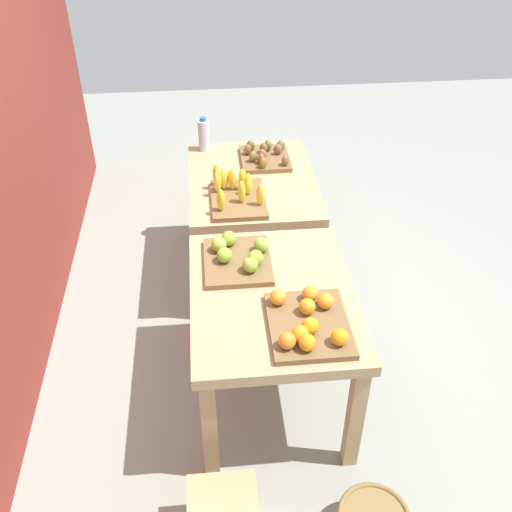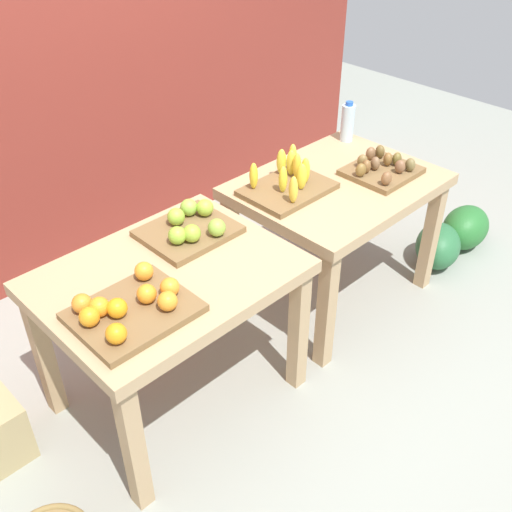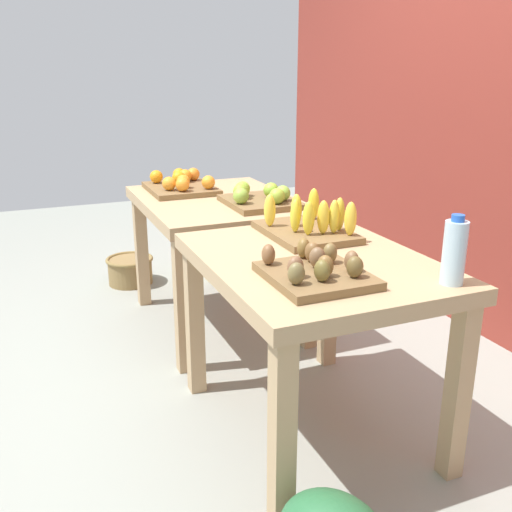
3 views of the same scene
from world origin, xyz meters
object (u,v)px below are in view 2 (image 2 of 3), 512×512
object	(u,v)px
display_table_left	(169,292)
water_bottle	(348,122)
orange_bin	(130,308)
kiwi_bin	(381,168)
display_table_right	(337,199)
apple_bin	(190,227)
watermelon_pile	(452,236)
banana_crate	(288,182)

from	to	relation	value
display_table_left	water_bottle	xyz separation A→B (m)	(1.54, 0.29, 0.22)
orange_bin	kiwi_bin	xyz separation A→B (m)	(1.60, 0.02, -0.00)
water_bottle	display_table_right	bearing A→B (deg)	-145.87
display_table_right	apple_bin	size ratio (longest dim) A/B	2.60
display_table_right	water_bottle	xyz separation A→B (m)	(0.42, 0.29, 0.22)
water_bottle	watermelon_pile	xyz separation A→B (m)	(0.43, -0.58, -0.72)
watermelon_pile	apple_bin	bearing A→B (deg)	165.75
orange_bin	banana_crate	distance (m)	1.14
water_bottle	apple_bin	bearing A→B (deg)	-173.83
display_table_right	watermelon_pile	size ratio (longest dim) A/B	1.45
orange_bin	apple_bin	size ratio (longest dim) A/B	1.10
display_table_left	apple_bin	xyz separation A→B (m)	(0.25, 0.15, 0.15)
display_table_right	orange_bin	distance (m)	1.40
display_table_right	water_bottle	bearing A→B (deg)	34.13
orange_bin	kiwi_bin	distance (m)	1.60
kiwi_bin	watermelon_pile	xyz separation A→B (m)	(0.64, -0.18, -0.64)
banana_crate	kiwi_bin	world-z (taller)	banana_crate
watermelon_pile	display_table_left	bearing A→B (deg)	171.63
orange_bin	water_bottle	bearing A→B (deg)	12.91
water_bottle	watermelon_pile	bearing A→B (deg)	-53.16
display_table_right	banana_crate	xyz separation A→B (m)	(-0.26, 0.11, 0.16)
display_table_right	water_bottle	world-z (taller)	water_bottle
apple_bin	display_table_right	bearing A→B (deg)	-9.63
apple_bin	banana_crate	xyz separation A→B (m)	(0.61, -0.03, 0.01)
apple_bin	banana_crate	bearing A→B (deg)	-3.09
kiwi_bin	banana_crate	bearing A→B (deg)	155.10
display_table_left	water_bottle	world-z (taller)	water_bottle
water_bottle	orange_bin	bearing A→B (deg)	-167.09
kiwi_bin	watermelon_pile	bearing A→B (deg)	-15.92
display_table_right	watermelon_pile	bearing A→B (deg)	-18.74
display_table_left	kiwi_bin	distance (m)	1.35
apple_bin	banana_crate	distance (m)	0.61
apple_bin	water_bottle	bearing A→B (deg)	6.17
display_table_right	banana_crate	distance (m)	0.33
kiwi_bin	water_bottle	distance (m)	0.45
display_table_left	kiwi_bin	size ratio (longest dim) A/B	2.85
watermelon_pile	banana_crate	bearing A→B (deg)	160.09
banana_crate	display_table_left	bearing A→B (deg)	-172.37
display_table_right	orange_bin	bearing A→B (deg)	-174.77
display_table_right	apple_bin	bearing A→B (deg)	170.37
orange_bin	apple_bin	bearing A→B (deg)	28.19
kiwi_bin	orange_bin	bearing A→B (deg)	-179.37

